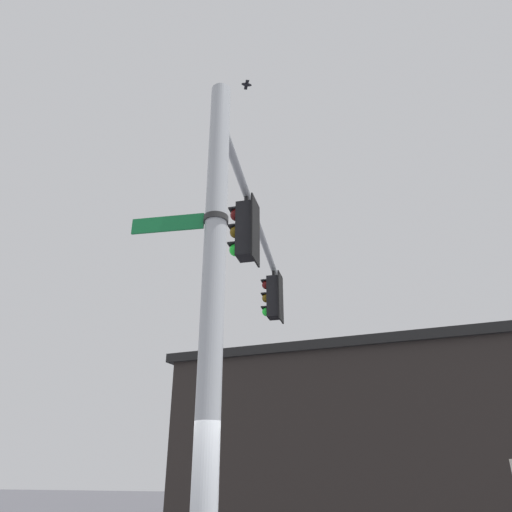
# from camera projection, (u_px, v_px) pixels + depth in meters

# --- Properties ---
(signal_pole) EXTENTS (0.29, 0.29, 7.21)m
(signal_pole) POSITION_uv_depth(u_px,v_px,m) (212.00, 322.00, 5.46)
(signal_pole) COLOR #ADB2B7
(signal_pole) RESTS_ON ground
(mast_arm) EXTENTS (6.82, 0.62, 0.14)m
(mast_arm) POSITION_uv_depth(u_px,v_px,m) (259.00, 229.00, 9.78)
(mast_arm) COLOR #ADB2B7
(traffic_light_nearest_pole) EXTENTS (0.54, 0.49, 1.31)m
(traffic_light_nearest_pole) POSITION_uv_depth(u_px,v_px,m) (245.00, 231.00, 8.20)
(traffic_light_nearest_pole) COLOR black
(traffic_light_mid_inner) EXTENTS (0.54, 0.49, 1.31)m
(traffic_light_mid_inner) POSITION_uv_depth(u_px,v_px,m) (273.00, 297.00, 11.40)
(traffic_light_mid_inner) COLOR black
(street_name_sign) EXTENTS (0.33, 1.32, 0.22)m
(street_name_sign) POSITION_uv_depth(u_px,v_px,m) (194.00, 222.00, 6.08)
(street_name_sign) COLOR #147238
(bird_flying) EXTENTS (0.29, 0.22, 0.08)m
(bird_flying) POSITION_uv_depth(u_px,v_px,m) (247.00, 84.00, 9.41)
(bird_flying) COLOR black
(storefront_building) EXTENTS (9.62, 13.97, 5.67)m
(storefront_building) POSITION_uv_depth(u_px,v_px,m) (381.00, 442.00, 15.94)
(storefront_building) COLOR #282321
(storefront_building) RESTS_ON ground
(tree_by_storefront) EXTENTS (4.13, 4.13, 6.26)m
(tree_by_storefront) POSITION_uv_depth(u_px,v_px,m) (368.00, 413.00, 20.09)
(tree_by_storefront) COLOR #4C3823
(tree_by_storefront) RESTS_ON ground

